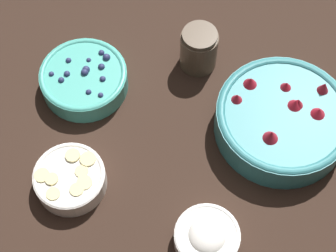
# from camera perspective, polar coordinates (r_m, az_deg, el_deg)

# --- Properties ---
(ground_plane) EXTENTS (4.00, 4.00, 0.00)m
(ground_plane) POSITION_cam_1_polar(r_m,az_deg,el_deg) (1.09, -0.08, -2.98)
(ground_plane) COLOR black
(bowl_strawberries) EXTENTS (0.26, 0.26, 0.09)m
(bowl_strawberries) POSITION_cam_1_polar(r_m,az_deg,el_deg) (1.11, 11.54, 0.73)
(bowl_strawberries) COLOR teal
(bowl_strawberries) RESTS_ON ground_plane
(bowl_blueberries) EXTENTS (0.18, 0.18, 0.06)m
(bowl_blueberries) POSITION_cam_1_polar(r_m,az_deg,el_deg) (1.16, -8.53, 4.82)
(bowl_blueberries) COLOR #47AD9E
(bowl_blueberries) RESTS_ON ground_plane
(bowl_bananas) EXTENTS (0.13, 0.13, 0.05)m
(bowl_bananas) POSITION_cam_1_polar(r_m,az_deg,el_deg) (1.06, -9.92, -5.28)
(bowl_bananas) COLOR white
(bowl_bananas) RESTS_ON ground_plane
(bowl_cream) EXTENTS (0.12, 0.12, 0.05)m
(bowl_cream) POSITION_cam_1_polar(r_m,az_deg,el_deg) (1.01, 3.97, -11.19)
(bowl_cream) COLOR white
(bowl_cream) RESTS_ON ground_plane
(jar_chocolate) EXTENTS (0.08, 0.08, 0.10)m
(jar_chocolate) POSITION_cam_1_polar(r_m,az_deg,el_deg) (1.17, 3.14, 7.73)
(jar_chocolate) COLOR brown
(jar_chocolate) RESTS_ON ground_plane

